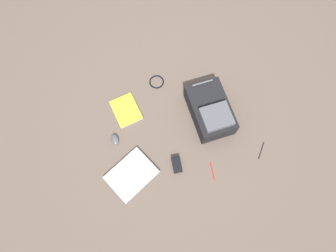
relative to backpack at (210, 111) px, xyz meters
name	(u,v)px	position (x,y,z in m)	size (l,w,h in m)	color
ground_plane	(170,124)	(-0.32, 0.06, -0.09)	(3.89, 3.89, 0.00)	brown
backpack	(210,111)	(0.00, 0.00, 0.00)	(0.33, 0.47, 0.21)	black
laptop	(132,175)	(-0.75, -0.19, -0.08)	(0.41, 0.36, 0.03)	#929296
book_blue	(126,110)	(-0.60, 0.31, -0.08)	(0.20, 0.26, 0.02)	silver
computer_mouse	(115,139)	(-0.77, 0.12, -0.08)	(0.06, 0.09, 0.03)	#4C4C51
cable_coil	(157,82)	(-0.27, 0.45, -0.09)	(0.12, 0.12, 0.01)	black
power_brick	(177,164)	(-0.41, -0.26, -0.08)	(0.07, 0.13, 0.03)	black
pen_black	(261,150)	(0.23, -0.43, -0.09)	(0.01, 0.01, 0.14)	black
pen_blue	(212,171)	(-0.18, -0.42, -0.09)	(0.01, 0.01, 0.14)	red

